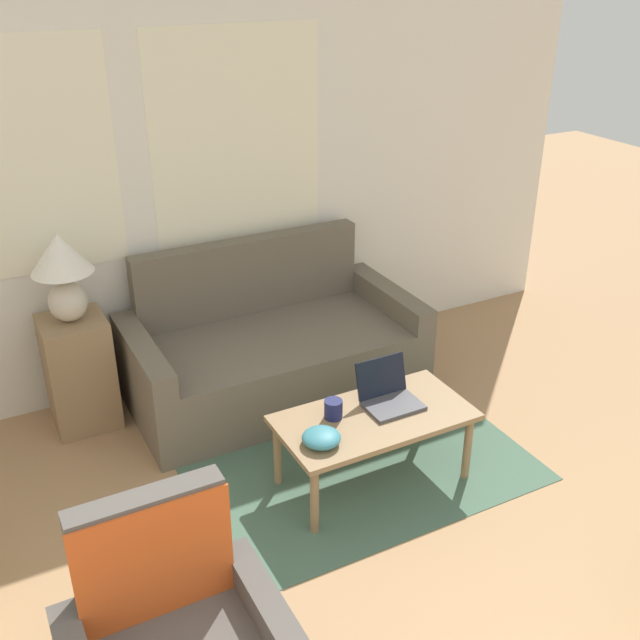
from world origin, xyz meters
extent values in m
cube|color=white|center=(0.00, 3.66, 1.30)|extent=(6.17, 0.05, 2.60)
cube|color=white|center=(-0.72, 3.63, 1.55)|extent=(1.10, 0.01, 1.30)
cube|color=white|center=(0.57, 3.63, 1.55)|extent=(1.10, 0.01, 1.30)
cube|color=#476651|center=(0.65, 2.61, 0.00)|extent=(1.83, 2.00, 0.01)
cube|color=#665B4C|center=(0.55, 3.12, 0.22)|extent=(1.52, 0.91, 0.43)
cube|color=#665B4C|center=(0.55, 3.52, 0.47)|extent=(1.52, 0.12, 0.93)
cube|color=#665B4C|center=(-0.28, 3.12, 0.29)|extent=(0.14, 0.91, 0.58)
cube|color=#665B4C|center=(1.38, 3.12, 0.29)|extent=(0.14, 0.91, 0.58)
cube|color=#514C47|center=(-0.71, 1.40, 0.46)|extent=(0.55, 0.10, 0.92)
cube|color=#D1511E|center=(-0.71, 1.34, 0.57)|extent=(0.56, 0.01, 0.67)
cube|color=#937551|center=(-0.60, 3.37, 0.34)|extent=(0.37, 0.37, 0.69)
ellipsoid|color=beige|center=(-0.60, 3.37, 0.81)|extent=(0.22, 0.22, 0.24)
cylinder|color=tan|center=(-0.60, 3.37, 0.95)|extent=(0.02, 0.02, 0.06)
cone|color=white|center=(-0.60, 3.37, 1.10)|extent=(0.34, 0.34, 0.22)
cube|color=#8E704C|center=(0.65, 2.09, 0.40)|extent=(1.02, 0.53, 0.03)
cylinder|color=#8E704C|center=(0.19, 1.88, 0.19)|extent=(0.04, 0.04, 0.39)
cylinder|color=#8E704C|center=(1.11, 1.88, 0.19)|extent=(0.04, 0.04, 0.39)
cylinder|color=#8E704C|center=(0.19, 2.30, 0.19)|extent=(0.04, 0.04, 0.39)
cylinder|color=#8E704C|center=(1.11, 2.30, 0.19)|extent=(0.04, 0.04, 0.39)
cube|color=#47474C|center=(0.77, 2.11, 0.43)|extent=(0.29, 0.21, 0.02)
cube|color=black|center=(0.77, 2.24, 0.54)|extent=(0.29, 0.07, 0.20)
cylinder|color=#191E4C|center=(0.45, 2.17, 0.47)|extent=(0.09, 0.09, 0.10)
ellipsoid|color=teal|center=(0.29, 2.00, 0.45)|extent=(0.19, 0.19, 0.07)
camera|label=1|loc=(-1.11, -0.65, 2.58)|focal=42.00mm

